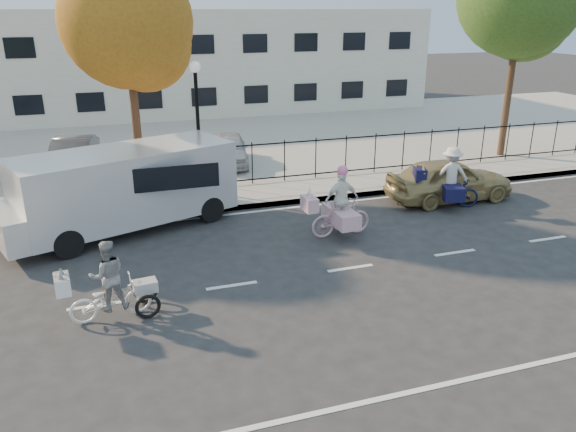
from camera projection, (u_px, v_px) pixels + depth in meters
name	position (u px, v px, depth m)	size (l,w,h in m)	color
ground	(232.00, 286.00, 13.00)	(120.00, 120.00, 0.00)	#333334
road_markings	(232.00, 286.00, 13.00)	(60.00, 9.52, 0.01)	silver
curb	(196.00, 212.00, 17.48)	(60.00, 0.10, 0.15)	#A8A399
sidewalk	(191.00, 202.00, 18.41)	(60.00, 2.20, 0.15)	#A8A399
parking_lot	(161.00, 143.00, 26.34)	(60.00, 15.60, 0.15)	#A8A399
iron_fence	(184.00, 169.00, 19.10)	(58.00, 0.06, 1.50)	black
building	(139.00, 61.00, 34.23)	(34.00, 10.00, 6.00)	silver
lamppost	(197.00, 105.00, 18.12)	(0.36, 0.36, 4.33)	black
street_sign	(127.00, 161.00, 18.03)	(0.85, 0.06, 1.80)	black
zebra_trike	(110.00, 289.00, 11.44)	(2.02, 0.87, 1.72)	white
unicorn_bike	(340.00, 210.00, 15.60)	(2.03, 1.41, 2.05)	#E3ACC1
bull_bike	(449.00, 184.00, 17.87)	(2.20, 1.55, 1.98)	#101535
white_van	(123.00, 186.00, 15.95)	(7.11, 4.14, 2.33)	silver
gold_sedan	(449.00, 180.00, 18.54)	(1.69, 4.21, 1.43)	#A28E57
pedestrian	(66.00, 180.00, 17.64)	(0.59, 0.39, 1.62)	black
lot_car_c	(73.00, 156.00, 21.03)	(1.42, 4.07, 1.34)	#4E5056
lot_car_d	(229.00, 149.00, 22.40)	(1.44, 3.59, 1.22)	#B3B6BB
tree_mid	(132.00, 28.00, 17.94)	(4.23, 4.23, 7.76)	#442D1D
tree_east	(523.00, 0.00, 21.95)	(4.95, 4.95, 9.07)	#442D1D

